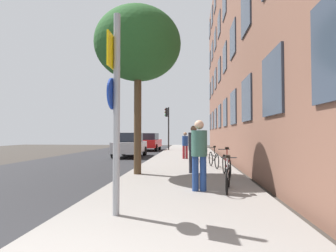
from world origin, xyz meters
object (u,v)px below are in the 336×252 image
Objects in this scene: sign_post at (115,102)px; pedestrian_2 at (185,143)px; pedestrian_0 at (199,150)px; car_0 at (130,145)px; bicycle_4 at (204,151)px; pedestrian_1 at (194,146)px; traffic_light at (167,121)px; bicycle_5 at (204,149)px; bicycle_0 at (228,177)px; car_1 at (149,142)px; bicycle_3 at (194,154)px; bicycle_2 at (214,159)px; tree_near at (138,45)px; bicycle_1 at (226,165)px.

sign_post is 11.06m from pedestrian_2.
car_0 is (-4.29, 11.00, -0.30)m from pedestrian_0.
bicycle_4 is 5.06m from car_0.
pedestrian_1 is 0.43× the size of car_0.
traffic_light is 6.47m from bicycle_5.
bicycle_0 is 1.00× the size of bicycle_5.
pedestrian_2 reaches higher than car_1.
pedestrian_0 is (1.55, 2.14, -0.99)m from sign_post.
bicycle_3 is 0.94× the size of pedestrian_1.
pedestrian_0 reaches higher than bicycle_2.
sign_post is at bearing -99.00° from bicycle_5.
tree_near is 5.60m from bicycle_2.
tree_near is 5.80m from bicycle_0.
bicycle_2 is at bearing 89.39° from bicycle_0.
pedestrian_2 is (-1.53, 6.36, 0.49)m from bicycle_1.
pedestrian_1 reaches higher than bicycle_0.
traffic_light is 2.48× the size of bicycle_0.
pedestrian_1 is (2.20, -14.25, -1.64)m from traffic_light.
tree_near is 7.35m from pedestrian_2.
tree_near is 3.91× the size of pedestrian_2.
pedestrian_2 is at bearing -142.89° from bicycle_4.
pedestrian_2 is 0.38× the size of car_0.
bicycle_0 is at bearing -89.17° from bicycle_4.
pedestrian_1 is (-1.10, 0.62, 0.60)m from bicycle_1.
pedestrian_2 is at bearing 103.55° from bicycle_1.
car_0 reaches higher than bicycle_1.
pedestrian_1 is (-0.68, -6.58, 0.61)m from bicycle_4.
bicycle_1 is at bearing -58.27° from car_0.
bicycle_1 is at bearing -76.45° from pedestrian_2.
car_0 reaches higher than bicycle_5.
bicycle_5 is (-0.02, 12.00, 0.01)m from bicycle_0.
bicycle_4 is at bearing -92.95° from bicycle_5.
tree_near is 9.43m from car_0.
car_0 is at bearing 149.76° from pedestrian_2.
pedestrian_0 is at bearing -82.41° from traffic_light.
pedestrian_0 is at bearing -88.05° from pedestrian_1.
pedestrian_0 is 8.83m from pedestrian_2.
bicycle_1 reaches higher than bicycle_2.
pedestrian_0 reaches higher than pedestrian_2.
bicycle_0 is (2.26, 2.20, -1.65)m from sign_post.
pedestrian_0 reaches higher than car_1.
bicycle_5 is 0.37× the size of car_1.
bicycle_3 is (-0.78, 7.20, 0.01)m from bicycle_0.
traffic_light is at bearing 119.76° from bicycle_5.
bicycle_3 is 0.41× the size of car_0.
bicycle_4 is 2.40m from bicycle_5.
sign_post is 0.93× the size of traffic_light.
pedestrian_2 is 0.37× the size of car_1.
car_1 is at bearing 158.02° from traffic_light.
bicycle_0 is at bearing -80.06° from traffic_light.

